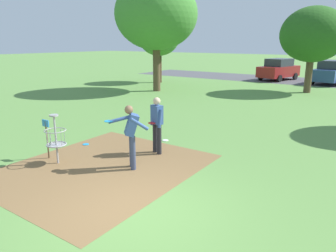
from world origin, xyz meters
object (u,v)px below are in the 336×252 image
(tree_near_left, at_px, (159,39))
(parked_car_leftmost, at_px, (279,69))
(tree_mid_right, at_px, (156,14))
(disc_golf_basket, at_px, (55,137))
(player_throwing, at_px, (131,133))
(frisbee_near_basket, at_px, (165,140))
(player_foreground_watching, at_px, (157,122))
(parked_car_center_left, at_px, (332,72))
(frisbee_mid_grass, at_px, (86,144))
(tree_mid_center, at_px, (313,35))

(tree_near_left, relative_size, parked_car_leftmost, 1.08)
(tree_mid_right, bearing_deg, disc_golf_basket, -65.34)
(player_throwing, relative_size, tree_near_left, 0.35)
(disc_golf_basket, relative_size, player_throwing, 0.81)
(player_throwing, distance_m, frisbee_near_basket, 2.76)
(disc_golf_basket, bearing_deg, parked_car_leftmost, 91.71)
(player_foreground_watching, xyz_separation_m, tree_near_left, (-10.10, 13.96, 2.52))
(disc_golf_basket, height_order, parked_car_center_left, parked_car_center_left)
(disc_golf_basket, distance_m, frisbee_mid_grass, 1.81)
(player_foreground_watching, distance_m, frisbee_near_basket, 1.60)
(player_throwing, height_order, frisbee_mid_grass, player_throwing)
(disc_golf_basket, relative_size, tree_mid_center, 0.26)
(parked_car_center_left, bearing_deg, tree_near_left, -149.46)
(tree_near_left, bearing_deg, parked_car_center_left, 30.54)
(parked_car_center_left, bearing_deg, parked_car_leftmost, 175.68)
(frisbee_mid_grass, height_order, parked_car_center_left, parked_car_center_left)
(frisbee_near_basket, distance_m, parked_car_center_left, 19.89)
(parked_car_center_left, bearing_deg, tree_mid_center, -95.65)
(player_foreground_watching, bearing_deg, tree_near_left, 125.89)
(tree_mid_right, distance_m, parked_car_leftmost, 12.84)
(player_throwing, xyz_separation_m, parked_car_leftmost, (-2.69, 22.57, -0.06))
(frisbee_near_basket, xyz_separation_m, tree_near_left, (-9.59, 12.79, 3.47))
(disc_golf_basket, height_order, parked_car_leftmost, parked_car_leftmost)
(player_foreground_watching, xyz_separation_m, parked_car_leftmost, (-2.54, 21.24, -0.05))
(frisbee_near_basket, bearing_deg, disc_golf_basket, -111.25)
(frisbee_near_basket, xyz_separation_m, parked_car_center_left, (2.21, 19.75, 0.91))
(disc_golf_basket, bearing_deg, parked_car_center_left, 81.33)
(parked_car_center_left, bearing_deg, disc_golf_basket, -98.67)
(tree_mid_right, bearing_deg, player_throwing, -56.21)
(parked_car_leftmost, bearing_deg, tree_mid_right, -114.06)
(tree_mid_right, distance_m, parked_car_center_left, 14.75)
(player_foreground_watching, relative_size, tree_mid_right, 0.24)
(disc_golf_basket, relative_size, tree_near_left, 0.28)
(tree_near_left, height_order, tree_mid_right, tree_mid_right)
(parked_car_leftmost, relative_size, parked_car_center_left, 1.02)
(frisbee_mid_grass, bearing_deg, tree_mid_right, 115.24)
(player_foreground_watching, xyz_separation_m, tree_mid_center, (1.12, 15.16, 2.72))
(tree_near_left, bearing_deg, disc_golf_basket, -62.95)
(player_foreground_watching, relative_size, tree_near_left, 0.35)
(frisbee_mid_grass, xyz_separation_m, tree_mid_right, (-5.09, 10.79, 4.95))
(disc_golf_basket, bearing_deg, player_foreground_watching, 50.56)
(frisbee_near_basket, relative_size, tree_mid_center, 0.04)
(player_throwing, height_order, tree_mid_right, tree_mid_right)
(player_foreground_watching, height_order, tree_mid_right, tree_mid_right)
(tree_mid_right, bearing_deg, frisbee_mid_grass, -64.76)
(parked_car_leftmost, bearing_deg, tree_near_left, -136.11)
(frisbee_mid_grass, distance_m, tree_mid_center, 16.64)
(disc_golf_basket, xyz_separation_m, parked_car_center_left, (3.53, 23.15, 0.17))
(tree_mid_center, distance_m, parked_car_leftmost, 7.62)
(player_throwing, bearing_deg, frisbee_mid_grass, 165.83)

